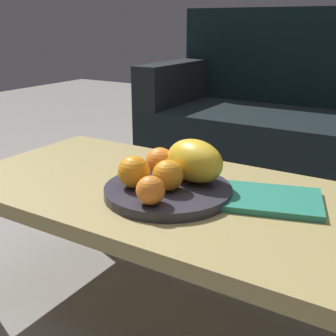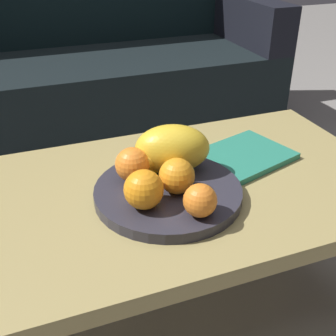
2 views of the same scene
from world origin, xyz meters
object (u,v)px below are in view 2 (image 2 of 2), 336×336
at_px(couch, 95,72).
at_px(fruit_bowl, 168,192).
at_px(orange_back, 144,190).
at_px(melon_large_front, 172,148).
at_px(magazine, 241,157).
at_px(coffee_table, 150,206).
at_px(banana_bunch, 154,161).
at_px(orange_right, 200,200).
at_px(orange_left, 177,176).
at_px(orange_front, 132,165).

xyz_separation_m(couch, fruit_bowl, (-0.10, -1.27, 0.11)).
relative_size(fruit_bowl, orange_back, 3.99).
distance_m(melon_large_front, magazine, 0.21).
xyz_separation_m(coffee_table, fruit_bowl, (0.03, -0.04, 0.06)).
bearing_deg(banana_bunch, orange_right, -80.09).
bearing_deg(orange_left, melon_large_front, 74.75).
relative_size(couch, orange_back, 20.69).
bearing_deg(fruit_bowl, magazine, 21.65).
height_order(coffee_table, melon_large_front, melon_large_front).
bearing_deg(orange_right, orange_left, 97.03).
bearing_deg(orange_right, banana_bunch, 99.91).
xyz_separation_m(fruit_bowl, orange_right, (0.02, -0.12, 0.05)).
xyz_separation_m(orange_left, orange_right, (0.01, -0.09, -0.00)).
relative_size(fruit_bowl, melon_large_front, 1.90).
bearing_deg(fruit_bowl, coffee_table, 127.74).
xyz_separation_m(fruit_bowl, orange_front, (-0.06, 0.06, 0.05)).
xyz_separation_m(coffee_table, magazine, (0.27, 0.05, 0.05)).
bearing_deg(couch, magazine, -83.29).
bearing_deg(orange_front, coffee_table, -32.55).
relative_size(melon_large_front, banana_bunch, 1.05).
relative_size(couch, banana_bunch, 10.32).
bearing_deg(orange_back, fruit_bowl, 34.70).
distance_m(coffee_table, banana_bunch, 0.11).
xyz_separation_m(orange_front, magazine, (0.30, 0.03, -0.06)).
bearing_deg(fruit_bowl, melon_large_front, 62.28).
bearing_deg(couch, orange_left, -93.84).
bearing_deg(magazine, fruit_bowl, -175.12).
height_order(couch, orange_front, couch).
bearing_deg(couch, orange_front, -97.59).
relative_size(couch, magazine, 6.80).
relative_size(banana_bunch, magazine, 0.66).
bearing_deg(orange_back, coffee_table, 65.32).
relative_size(couch, melon_large_front, 9.83).
relative_size(orange_left, banana_bunch, 0.47).
xyz_separation_m(fruit_bowl, magazine, (0.24, 0.09, -0.00)).
height_order(couch, banana_bunch, couch).
height_order(orange_back, magazine, orange_back).
xyz_separation_m(coffee_table, orange_front, (-0.03, 0.02, 0.11)).
bearing_deg(orange_right, melon_large_front, 85.90).
distance_m(fruit_bowl, orange_back, 0.10).
relative_size(melon_large_front, orange_left, 2.21).
distance_m(fruit_bowl, magazine, 0.26).
relative_size(melon_large_front, magazine, 0.69).
height_order(coffee_table, fruit_bowl, fruit_bowl).
height_order(melon_large_front, orange_right, melon_large_front).
relative_size(couch, fruit_bowl, 5.18).
height_order(banana_bunch, magazine, banana_bunch).
height_order(orange_right, banana_bunch, orange_right).
bearing_deg(orange_left, orange_right, -82.97).
relative_size(orange_right, orange_back, 0.83).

